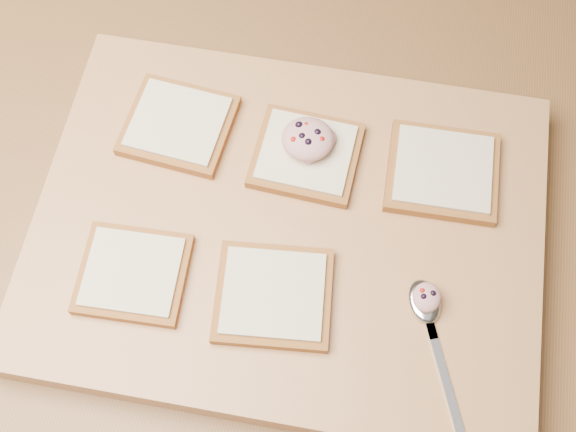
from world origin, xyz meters
name	(u,v)px	position (x,y,z in m)	size (l,w,h in m)	color
ground	(234,361)	(0.00, 0.00, 0.00)	(4.00, 4.00, 0.00)	#515459
island_counter	(217,303)	(0.00, 0.00, 0.45)	(2.00, 0.80, 0.90)	slate
cutting_board	(288,231)	(0.13, -0.04, 0.92)	(0.55, 0.42, 0.04)	tan
bread_far_left	(179,125)	(-0.01, 0.06, 0.95)	(0.13, 0.12, 0.02)	#976027
bread_far_center	(306,155)	(0.14, 0.04, 0.95)	(0.12, 0.11, 0.02)	#976027
bread_far_right	(443,171)	(0.29, 0.05, 0.95)	(0.12, 0.11, 0.02)	#976027
bread_near_left	(133,273)	(-0.02, -0.13, 0.95)	(0.11, 0.11, 0.02)	#976027
bread_near_center	(273,295)	(0.13, -0.13, 0.95)	(0.13, 0.12, 0.02)	#976027
tuna_salad_dollop	(308,139)	(0.14, 0.05, 0.97)	(0.06, 0.06, 0.03)	#D48D88
spoon	(427,312)	(0.29, -0.11, 0.95)	(0.08, 0.16, 0.01)	silver
spoon_salad	(427,297)	(0.29, -0.10, 0.96)	(0.03, 0.03, 0.02)	#D48D88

